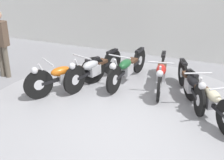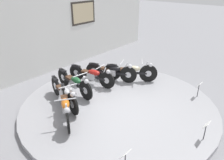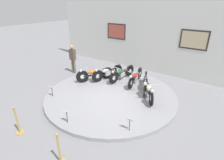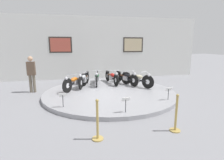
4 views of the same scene
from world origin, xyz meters
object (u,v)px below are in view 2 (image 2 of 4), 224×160
Objects in this scene: motorcycle_green at (74,82)px; motorcycle_red at (92,75)px; info_placard_front_right at (199,87)px; info_placard_front_centre at (206,127)px; motorcycle_orange at (65,105)px; motorcycle_silver at (64,93)px; info_placard_front_left at (125,157)px; motorcycle_cream at (131,71)px; motorcycle_black at (112,71)px.

motorcycle_red is (0.82, -0.00, -0.01)m from motorcycle_green.
info_placard_front_centre is at bearing -155.65° from info_placard_front_right.
info_placard_front_centre is (1.54, -3.26, -0.03)m from motorcycle_orange.
motorcycle_silver is 3.08m from info_placard_front_left.
motorcycle_silver is 0.98× the size of motorcycle_green.
motorcycle_silver reaches higher than motorcycle_green.
motorcycle_red is 4.21m from info_placard_front_centre.
motorcycle_green is at bearing 125.95° from info_placard_front_right.
motorcycle_orange reaches higher than info_placard_front_right.
info_placard_front_right is at bearing -33.90° from motorcycle_orange.
motorcycle_green is 1.02× the size of motorcycle_red.
info_placard_front_left and info_placard_front_centre have the same top height.
info_placard_front_left and info_placard_front_right have the same top height.
info_placard_front_centre is at bearing -73.77° from motorcycle_silver.
motorcycle_silver is 2.73m from motorcycle_cream.
motorcycle_green is (1.13, 0.93, -0.01)m from motorcycle_orange.
info_placard_front_centre is (-1.13, -3.85, -0.01)m from motorcycle_black.
motorcycle_red is at bearing 54.02° from info_placard_front_left.
info_placard_front_left is 1.00× the size of info_placard_front_centre.
motorcycle_black is (1.54, -0.34, -0.01)m from motorcycle_green.
motorcycle_orange is 0.85× the size of motorcycle_green.
motorcycle_silver is 3.78× the size of info_placard_front_left.
motorcycle_orange is 3.29× the size of info_placard_front_right.
motorcycle_silver is (0.42, 0.59, -0.00)m from motorcycle_orange.
motorcycle_orange is at bearing -154.69° from motorcycle_red.
motorcycle_cream reaches higher than info_placard_front_right.
info_placard_front_right is (2.39, -3.29, -0.02)m from motorcycle_green.
motorcycle_red reaches higher than info_placard_front_left.
motorcycle_silver is 2.25m from motorcycle_black.
motorcycle_black is 4.29m from info_placard_front_left.
motorcycle_red reaches higher than info_placard_front_centre.
motorcycle_silver is at bearing 180.00° from motorcycle_black.
motorcycle_black is at bearing -0.00° from motorcycle_silver.
motorcycle_orange is 0.91× the size of motorcycle_black.
motorcycle_red is (1.96, 0.93, -0.02)m from motorcycle_orange.
motorcycle_cream reaches higher than motorcycle_orange.
info_placard_front_right is at bearing -79.63° from motorcycle_cream.
motorcycle_silver is 1.15× the size of motorcycle_cream.
motorcycle_red is at bearing 25.31° from motorcycle_orange.
motorcycle_orange is 3.29× the size of info_placard_front_centre.
motorcycle_red is 1.46m from motorcycle_cream.
motorcycle_cream is 3.28× the size of info_placard_front_left.
motorcycle_black is at bearing 125.53° from motorcycle_cream.
info_placard_front_centre is (-0.41, -4.19, -0.01)m from motorcycle_red.
info_placard_front_centre is at bearing -24.35° from info_placard_front_left.
info_placard_front_left is at bearing 155.65° from info_placard_front_centre.
motorcycle_silver is at bearing -167.58° from motorcycle_red.
info_placard_front_centre is 1.00× the size of info_placard_front_right.
motorcycle_silver reaches higher than motorcycle_red.
motorcycle_cream is (1.96, -0.93, 0.01)m from motorcycle_green.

